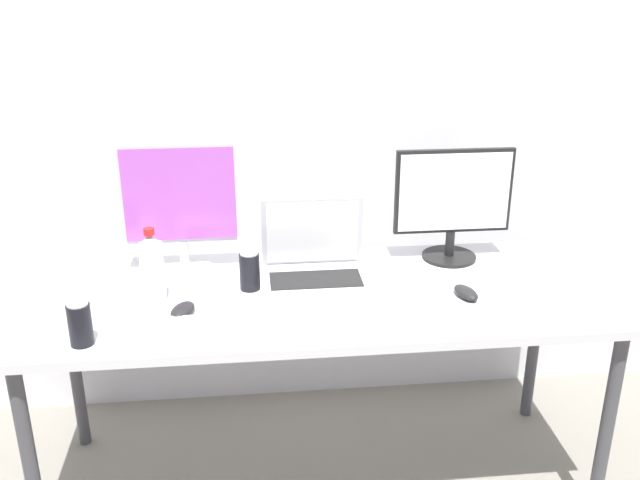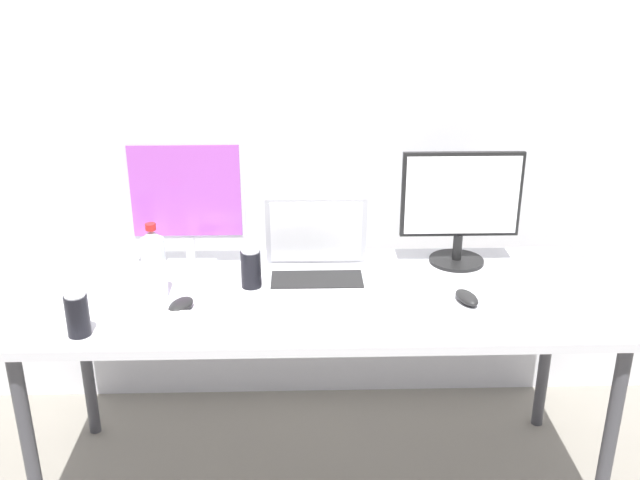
# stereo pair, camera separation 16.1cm
# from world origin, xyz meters

# --- Properties ---
(ground_plane) EXTENTS (16.00, 16.00, 0.00)m
(ground_plane) POSITION_xyz_m (0.00, 0.00, 0.00)
(ground_plane) COLOR gray
(wall_back) EXTENTS (7.00, 0.08, 2.60)m
(wall_back) POSITION_xyz_m (0.00, 0.59, 1.30)
(wall_back) COLOR silver
(wall_back) RESTS_ON ground
(work_desk) EXTENTS (1.88, 0.71, 0.74)m
(work_desk) POSITION_xyz_m (0.00, 0.00, 0.68)
(work_desk) COLOR #424247
(work_desk) RESTS_ON ground
(monitor_left) EXTENTS (0.39, 0.18, 0.44)m
(monitor_left) POSITION_xyz_m (-0.44, 0.23, 0.98)
(monitor_left) COLOR silver
(monitor_left) RESTS_ON work_desk
(monitor_center) EXTENTS (0.41, 0.19, 0.40)m
(monitor_center) POSITION_xyz_m (0.49, 0.22, 0.96)
(monitor_center) COLOR black
(monitor_center) RESTS_ON work_desk
(laptop_silver) EXTENTS (0.34, 0.25, 0.27)m
(laptop_silver) POSITION_xyz_m (-0.01, 0.11, 0.80)
(laptop_silver) COLOR #B7B7BC
(laptop_silver) RESTS_ON work_desk
(keyboard_main) EXTENTS (0.43, 0.14, 0.02)m
(keyboard_main) POSITION_xyz_m (-0.24, -0.22, 0.75)
(keyboard_main) COLOR white
(keyboard_main) RESTS_ON work_desk
(keyboard_aux) EXTENTS (0.37, 0.13, 0.02)m
(keyboard_aux) POSITION_xyz_m (0.70, -0.17, 0.75)
(keyboard_aux) COLOR white
(keyboard_aux) RESTS_ON work_desk
(mouse_by_keyboard) EXTENTS (0.10, 0.12, 0.03)m
(mouse_by_keyboard) POSITION_xyz_m (-0.43, -0.11, 0.76)
(mouse_by_keyboard) COLOR black
(mouse_by_keyboard) RESTS_ON work_desk
(mouse_by_laptop) EXTENTS (0.08, 0.12, 0.03)m
(mouse_by_laptop) POSITION_xyz_m (0.46, -0.09, 0.76)
(mouse_by_laptop) COLOR black
(mouse_by_laptop) RESTS_ON work_desk
(water_bottle) EXTENTS (0.07, 0.07, 0.25)m
(water_bottle) POSITION_xyz_m (-0.52, -0.02, 0.85)
(water_bottle) COLOR silver
(water_bottle) RESTS_ON work_desk
(soda_can_near_keyboard) EXTENTS (0.07, 0.07, 0.13)m
(soda_can_near_keyboard) POSITION_xyz_m (-0.69, -0.26, 0.80)
(soda_can_near_keyboard) COLOR black
(soda_can_near_keyboard) RESTS_ON work_desk
(soda_can_by_laptop) EXTENTS (0.07, 0.07, 0.13)m
(soda_can_by_laptop) POSITION_xyz_m (-0.22, 0.05, 0.80)
(soda_can_by_laptop) COLOR black
(soda_can_by_laptop) RESTS_ON work_desk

